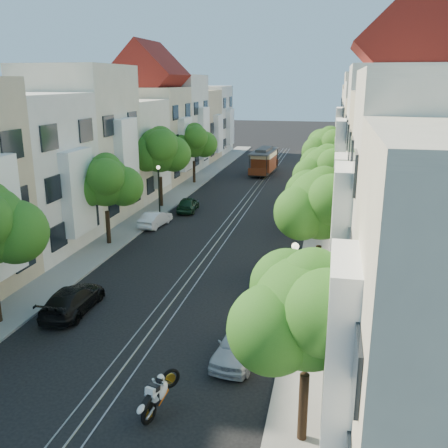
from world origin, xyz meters
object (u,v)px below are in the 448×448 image
Objects in this scene: tree_e_b at (322,206)px; sportbike_rider at (158,393)px; lamp_east at (294,274)px; parked_car_e_far at (302,219)px; tree_e_c at (326,172)px; parked_car_w_far at (188,204)px; lamp_west at (159,183)px; parked_car_w_mid at (155,219)px; parked_car_e_near at (240,343)px; parked_car_w_near at (73,300)px; tree_e_d at (329,149)px; tree_w_c at (160,151)px; cable_car at (264,160)px; tree_w_b at (106,182)px; tree_w_d at (194,142)px; parked_car_e_mid at (277,269)px; tree_e_a at (310,315)px.

tree_e_b is 13.23m from sportbike_rider.
lamp_east is 17.46m from parked_car_e_far.
tree_e_c reaches higher than parked_car_w_far.
lamp_west reaches higher than parked_car_w_mid.
parked_car_e_near reaches higher than parked_car_w_near.
tree_e_c is at bearing 86.56° from lamp_east.
tree_e_d is at bearing 92.38° from parked_car_e_near.
cable_car is at bearing 70.39° from tree_w_c.
tree_e_c is 20.28m from parked_car_w_near.
cable_car is at bearing -106.09° from parked_car_w_far.
tree_e_d is 18.10m from parked_car_w_mid.
sportbike_rider is at bearing -60.37° from tree_w_b.
parked_car_w_mid is at bearing 72.88° from tree_w_b.
parked_car_e_near is at bearing -110.75° from tree_e_b.
parked_car_w_mid is (1.54, -17.00, -4.00)m from tree_w_d.
cable_car is at bearing 121.55° from tree_e_d.
parked_car_w_far is at bearing 127.87° from tree_e_b.
sportbike_rider reaches higher than parked_car_e_mid.
parked_car_e_mid is at bearing 100.06° from tree_e_a.
tree_w_c is 1.71× the size of lamp_west.
cable_car is 23.16m from parked_car_e_far.
tree_e_c reaches higher than cable_car.
tree_e_c is at bearing 90.00° from tree_e_a.
tree_e_c is at bearing -168.31° from parked_car_w_mid.
tree_e_b is at bearing 90.00° from tree_e_a.
tree_e_a reaches higher than lamp_east.
tree_e_c is 23.46m from sportbike_rider.
tree_w_c reaches higher than tree_e_a.
tree_e_d is (0.00, 34.00, 0.47)m from tree_e_a.
sportbike_rider is at bearing 175.56° from tree_e_a.
parked_car_e_mid is 16.72m from parked_car_w_far.
sportbike_rider is at bearing -82.54° from cable_car.
parked_car_w_near is (2.74, -21.12, -4.42)m from tree_w_c.
tree_e_a is at bearing -62.78° from tree_w_c.
parked_car_w_near is at bearing 101.77° from parked_car_w_mid.
tree_w_d reaches higher than parked_car_e_near.
parked_car_e_mid is at bearing -76.81° from cable_car.
tree_e_d is 15.60m from tree_w_c.
tree_e_a reaches higher than parked_car_e_near.
parked_car_e_near is (-2.86, -7.55, -4.06)m from tree_e_b.
tree_e_d reaches higher than tree_e_a.
tree_w_b is 1.51× the size of lamp_west.
tree_e_a reaches higher than parked_car_w_near.
parked_car_e_near is (11.54, -34.55, -3.93)m from tree_w_d.
tree_w_c reaches higher than tree_w_d.
tree_e_c is 0.92× the size of tree_w_c.
tree_e_c is 1.57× the size of lamp_west.
sportbike_rider is at bearing -76.25° from tree_w_d.
tree_w_d is at bearing 109.72° from parked_car_e_mid.
tree_e_a is at bearing -85.23° from parked_car_e_mid.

